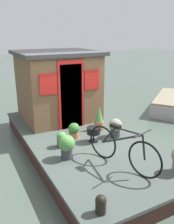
# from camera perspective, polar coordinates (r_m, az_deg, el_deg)

# --- Properties ---
(ground_plane) EXTENTS (60.00, 60.00, 0.00)m
(ground_plane) POSITION_cam_1_polar(r_m,az_deg,el_deg) (6.14, -0.89, -9.46)
(ground_plane) COLOR #47564C
(houseboat_deck) EXTENTS (5.45, 2.66, 0.42)m
(houseboat_deck) POSITION_cam_1_polar(r_m,az_deg,el_deg) (6.04, -0.90, -7.68)
(houseboat_deck) COLOR #424C47
(houseboat_deck) RESTS_ON ground_plane
(houseboat_cabin) EXTENTS (2.06, 2.23, 1.96)m
(houseboat_cabin) POSITION_cam_1_polar(r_m,az_deg,el_deg) (7.05, -6.95, 6.37)
(houseboat_cabin) COLOR brown
(houseboat_cabin) RESTS_ON houseboat_deck
(bicycle) EXTENTS (1.62, 0.61, 0.83)m
(bicycle) POSITION_cam_1_polar(r_m,az_deg,el_deg) (4.58, 8.38, -8.60)
(bicycle) COLOR black
(bicycle) RESTS_ON houseboat_deck
(potted_plant_sage) EXTENTS (0.25, 0.25, 0.64)m
(potted_plant_sage) POSITION_cam_1_polar(r_m,az_deg,el_deg) (6.26, 2.89, -1.64)
(potted_plant_sage) COLOR #B2603D
(potted_plant_sage) RESTS_ON houseboat_deck
(potted_plant_geranium) EXTENTS (0.28, 0.28, 0.38)m
(potted_plant_geranium) POSITION_cam_1_polar(r_m,az_deg,el_deg) (5.83, -3.12, -4.41)
(potted_plant_geranium) COLOR #C6754C
(potted_plant_geranium) RESTS_ON houseboat_deck
(potted_plant_basil) EXTENTS (0.34, 0.34, 0.50)m
(potted_plant_basil) POSITION_cam_1_polar(r_m,az_deg,el_deg) (4.89, -4.88, -7.99)
(potted_plant_basil) COLOR #38383D
(potted_plant_basil) RESTS_ON houseboat_deck
(potted_plant_rosemary) EXTENTS (0.32, 0.32, 0.46)m
(potted_plant_rosemary) POSITION_cam_1_polar(r_m,az_deg,el_deg) (5.90, 6.79, -3.58)
(potted_plant_rosemary) COLOR #38383D
(potted_plant_rosemary) RESTS_ON houseboat_deck
(potted_plant_ivy) EXTENTS (0.23, 0.23, 0.35)m
(potted_plant_ivy) POSITION_cam_1_polar(r_m,az_deg,el_deg) (5.41, -6.05, -6.49)
(potted_plant_ivy) COLOR #38383D
(potted_plant_ivy) RESTS_ON houseboat_deck
(charcoal_grill) EXTENTS (0.32, 0.32, 0.36)m
(charcoal_grill) POSITION_cam_1_polar(r_m,az_deg,el_deg) (5.60, 1.57, -4.59)
(charcoal_grill) COLOR black
(charcoal_grill) RESTS_ON houseboat_deck
(mooring_bollard) EXTENTS (0.16, 0.16, 0.29)m
(mooring_bollard) POSITION_cam_1_polar(r_m,az_deg,el_deg) (3.62, 3.30, -21.00)
(mooring_bollard) COLOR black
(mooring_bollard) RESTS_ON houseboat_deck
(dinghy_boat) EXTENTS (2.75, 3.06, 0.54)m
(dinghy_boat) POSITION_cam_1_polar(r_m,az_deg,el_deg) (9.88, 20.03, 2.02)
(dinghy_boat) COLOR #99999E
(dinghy_boat) RESTS_ON ground_plane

